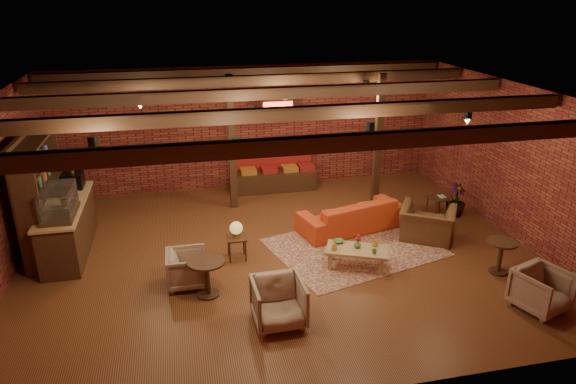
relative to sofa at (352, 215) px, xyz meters
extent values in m
plane|color=#432310|center=(-1.78, -0.78, -0.34)|extent=(10.00, 10.00, 0.00)
cube|color=black|center=(-1.78, -0.78, 2.86)|extent=(10.00, 8.00, 0.02)
cube|color=maroon|center=(-1.78, 3.22, 1.26)|extent=(10.00, 0.02, 3.20)
cube|color=maroon|center=(-1.78, -4.78, 1.26)|extent=(10.00, 0.02, 3.20)
cube|color=maroon|center=(3.22, -0.78, 1.26)|extent=(0.02, 8.00, 3.20)
cylinder|color=black|center=(-1.78, 0.82, 2.51)|extent=(9.60, 0.12, 0.12)
cube|color=#331911|center=(-2.38, 1.82, 1.26)|extent=(0.16, 0.16, 3.20)
cube|color=#331911|center=(1.02, 1.22, 1.26)|extent=(0.16, 0.16, 3.20)
imported|color=#337F33|center=(-5.78, 0.42, 0.88)|extent=(0.35, 0.39, 0.30)
cube|color=#FF3019|center=(-1.18, 2.32, 2.01)|extent=(0.86, 0.06, 0.30)
cube|color=maroon|center=(-0.22, -0.86, -0.34)|extent=(3.73, 3.21, 0.01)
imported|color=#C63D1B|center=(0.00, 0.00, 0.00)|extent=(2.52, 1.49, 0.69)
cube|color=#A77B4E|center=(-0.46, -1.64, 0.03)|extent=(1.29, 0.99, 0.06)
cube|color=#A77B4E|center=(-0.98, -1.63, -0.17)|extent=(0.07, 0.07, 0.34)
cube|color=#A77B4E|center=(-0.10, -2.02, -0.17)|extent=(0.07, 0.07, 0.34)
cube|color=#A77B4E|center=(-0.82, -1.26, -0.17)|extent=(0.07, 0.07, 0.34)
cube|color=#A77B4E|center=(0.07, -1.65, -0.17)|extent=(0.07, 0.07, 0.34)
imported|color=gold|center=(-0.89, -1.60, 0.10)|extent=(0.15, 0.15, 0.09)
imported|color=#45833B|center=(-0.21, -1.90, 0.10)|extent=(0.12, 0.12, 0.09)
imported|color=gold|center=(-0.08, -1.60, 0.10)|extent=(0.15, 0.15, 0.09)
imported|color=#45833B|center=(-0.72, -1.32, 0.08)|extent=(0.26, 0.26, 0.05)
imported|color=#45833B|center=(-0.44, -1.60, 0.11)|extent=(0.14, 0.14, 0.11)
sphere|color=red|center=(-0.44, -1.60, 0.25)|extent=(0.10, 0.10, 0.10)
cube|color=#331911|center=(-2.63, -0.80, 0.10)|extent=(0.38, 0.38, 0.04)
cylinder|color=#331911|center=(-2.63, -0.80, -0.13)|extent=(0.03, 0.03, 0.43)
cylinder|color=olive|center=(-2.63, -0.80, 0.13)|extent=(0.13, 0.13, 0.02)
cylinder|color=olive|center=(-2.63, -0.80, 0.19)|extent=(0.04, 0.04, 0.18)
sphere|color=gold|center=(-2.63, -0.80, 0.32)|extent=(0.25, 0.25, 0.25)
cylinder|color=#331911|center=(-3.29, -2.00, 0.31)|extent=(0.65, 0.65, 0.04)
cylinder|color=#331911|center=(-3.29, -2.00, -0.01)|extent=(0.09, 0.09, 0.63)
cylinder|color=#331911|center=(-3.29, -2.00, -0.33)|extent=(0.39, 0.39, 0.04)
imported|color=#C1B296|center=(-3.62, -1.58, 0.01)|extent=(0.65, 0.70, 0.71)
imported|color=#C1B296|center=(-2.25, -3.04, 0.06)|extent=(0.81, 0.77, 0.82)
imported|color=brown|center=(1.40, -0.81, 0.14)|extent=(1.31, 1.19, 0.96)
cube|color=#331911|center=(2.19, 0.22, 0.12)|extent=(0.49, 0.49, 0.04)
cylinder|color=#331911|center=(2.19, 0.22, -0.12)|extent=(0.04, 0.04, 0.44)
imported|color=#331911|center=(2.19, 0.22, 0.15)|extent=(0.19, 0.23, 0.02)
cylinder|color=#331911|center=(2.08, -2.39, 0.29)|extent=(0.56, 0.56, 0.03)
cylinder|color=#331911|center=(2.08, -2.39, -0.02)|extent=(0.09, 0.09, 0.61)
cylinder|color=#331911|center=(2.08, -2.39, -0.33)|extent=(0.34, 0.34, 0.03)
imported|color=#C1B296|center=(2.06, -3.58, 0.05)|extent=(0.95, 0.92, 0.78)
imported|color=#4C7F4C|center=(2.62, 0.18, 0.83)|extent=(1.72, 1.72, 2.36)
camera|label=1|loc=(-3.57, -9.77, 4.60)|focal=32.00mm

